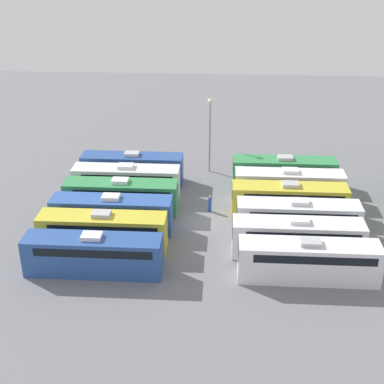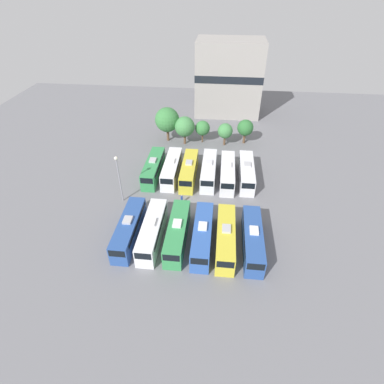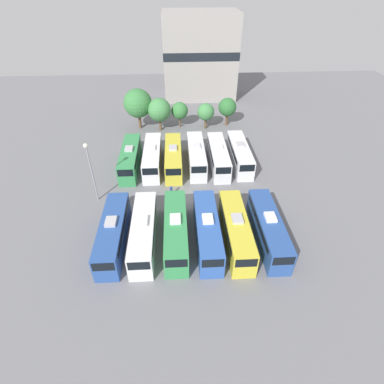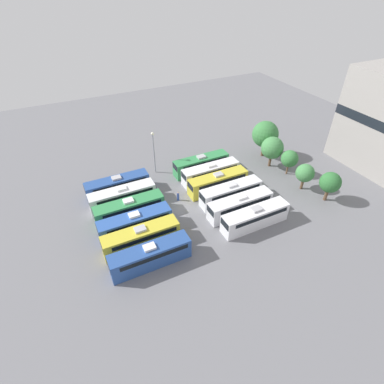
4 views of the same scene
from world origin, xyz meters
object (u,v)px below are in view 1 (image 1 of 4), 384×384
at_px(light_pole, 210,124).
at_px(bus_1, 127,180).
at_px(bus_3, 112,213).
at_px(bus_9, 298,218).
at_px(bus_10, 298,237).
at_px(bus_4, 103,230).
at_px(bus_8, 290,199).
at_px(bus_2, 121,196).
at_px(bus_7, 289,185).
at_px(worker_person, 210,204).
at_px(bus_0, 133,167).
at_px(bus_5, 94,253).
at_px(bus_11, 309,260).
at_px(bus_6, 284,172).

bearing_deg(light_pole, bus_1, -50.17).
relative_size(bus_3, bus_9, 1.00).
bearing_deg(bus_10, bus_4, -90.32).
bearing_deg(bus_3, bus_8, 102.83).
relative_size(bus_2, bus_7, 1.00).
xyz_separation_m(bus_10, worker_person, (-7.64, -7.82, -0.95)).
distance_m(bus_0, bus_2, 7.19).
bearing_deg(bus_1, bus_7, 89.50).
distance_m(bus_4, bus_5, 3.80).
distance_m(bus_5, bus_9, 18.80).
relative_size(bus_1, bus_3, 1.00).
bearing_deg(bus_10, bus_3, -101.52).
distance_m(bus_5, bus_10, 17.32).
bearing_deg(bus_5, bus_7, 129.71).
height_order(bus_0, bus_10, same).
bearing_deg(bus_8, bus_0, -112.82).
bearing_deg(bus_11, bus_6, -178.98).
distance_m(bus_1, bus_9, 18.61).
relative_size(bus_2, worker_person, 6.44).
bearing_deg(bus_9, bus_1, -112.87).
relative_size(bus_5, bus_6, 1.00).
xyz_separation_m(bus_2, bus_7, (-3.54, 16.94, 0.00)).
distance_m(bus_2, bus_5, 10.78).
bearing_deg(bus_4, light_pole, 153.77).
bearing_deg(bus_1, bus_6, 101.30).
bearing_deg(bus_5, light_pole, 158.01).
bearing_deg(bus_9, bus_6, -178.46).
bearing_deg(bus_11, bus_4, -101.85).
xyz_separation_m(bus_2, bus_10, (7.07, 16.61, 0.00)).
relative_size(bus_6, worker_person, 6.44).
bearing_deg(bus_7, bus_5, -50.29).
xyz_separation_m(bus_4, bus_6, (-14.04, 17.10, 0.00)).
bearing_deg(bus_11, bus_8, -177.63).
distance_m(bus_1, bus_5, 14.47).
bearing_deg(light_pole, bus_0, -66.86).
height_order(bus_1, bus_4, same).
xyz_separation_m(bus_9, worker_person, (-4.11, -8.25, -0.95)).
relative_size(bus_0, bus_1, 1.00).
height_order(bus_3, bus_10, same).
height_order(bus_5, light_pole, light_pole).
distance_m(bus_6, worker_person, 10.32).
xyz_separation_m(bus_5, bus_10, (-3.71, 16.91, 0.00)).
height_order(bus_0, bus_9, same).
bearing_deg(bus_10, worker_person, -134.35).
bearing_deg(bus_9, bus_10, -6.97).
height_order(bus_1, bus_11, same).
bearing_deg(bus_0, bus_10, 49.41).
height_order(bus_7, bus_9, same).
bearing_deg(bus_5, bus_11, 90.49).
bearing_deg(bus_5, bus_8, 122.92).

